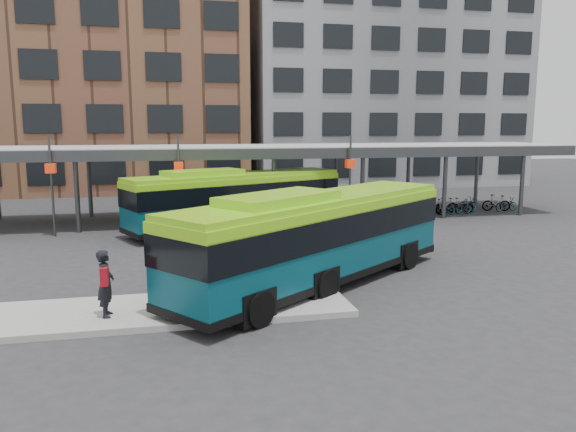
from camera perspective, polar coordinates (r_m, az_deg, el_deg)
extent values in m
plane|color=#28282B|center=(19.94, -1.29, -6.32)|extent=(120.00, 120.00, 0.00)
cube|color=gray|center=(16.80, -18.18, -9.48)|extent=(14.00, 3.00, 0.18)
cube|color=#999B9E|center=(32.10, -5.85, 6.79)|extent=(40.00, 6.00, 0.35)
cube|color=#383A3D|center=(29.13, -5.15, 6.26)|extent=(40.00, 0.15, 0.55)
cylinder|color=#383A3D|center=(29.86, -20.64, 2.02)|extent=(0.24, 0.24, 3.80)
cylinder|color=#383A3D|center=(34.79, -19.50, 3.03)|extent=(0.24, 0.24, 3.80)
cylinder|color=#383A3D|center=(29.56, -11.00, 2.38)|extent=(0.24, 0.24, 3.80)
cylinder|color=#383A3D|center=(34.53, -11.23, 3.34)|extent=(0.24, 0.24, 3.80)
cylinder|color=#383A3D|center=(30.10, -1.44, 2.66)|extent=(0.24, 0.24, 3.80)
cylinder|color=#383A3D|center=(34.99, -3.01, 3.58)|extent=(0.24, 0.24, 3.80)
cylinder|color=#383A3D|center=(31.43, 7.55, 2.87)|extent=(0.24, 0.24, 3.80)
cylinder|color=#383A3D|center=(36.15, 4.85, 3.74)|extent=(0.24, 0.24, 3.80)
cylinder|color=#383A3D|center=(33.47, 15.64, 2.99)|extent=(0.24, 0.24, 3.80)
cylinder|color=#383A3D|center=(37.93, 12.10, 3.83)|extent=(0.24, 0.24, 3.80)
cylinder|color=#383A3D|center=(36.09, 22.68, 3.05)|extent=(0.24, 0.24, 3.80)
cylinder|color=#383A3D|center=(40.26, 18.60, 3.85)|extent=(0.24, 0.24, 3.80)
cylinder|color=#383A3D|center=(29.19, -22.86, 2.72)|extent=(0.12, 0.12, 4.80)
cube|color=red|center=(29.11, -22.97, 4.48)|extent=(0.45, 0.45, 0.45)
cylinder|color=#383A3D|center=(28.71, -10.99, 3.18)|extent=(0.12, 0.12, 4.80)
cube|color=red|center=(28.63, -11.05, 4.97)|extent=(0.45, 0.45, 0.45)
cylinder|color=#383A3D|center=(30.30, 6.31, 3.61)|extent=(0.12, 0.12, 4.80)
cube|color=red|center=(30.23, 6.34, 5.30)|extent=(0.45, 0.45, 0.45)
cube|color=brown|center=(51.55, -20.10, 15.00)|extent=(26.00, 14.00, 22.00)
cube|color=slate|center=(54.73, 8.97, 14.01)|extent=(24.00, 14.00, 20.00)
cube|color=#063F4C|center=(18.71, 3.12, -2.37)|extent=(11.00, 9.15, 2.48)
cube|color=black|center=(18.61, 3.13, -0.88)|extent=(11.08, 9.23, 0.94)
cube|color=#7CC914|center=(18.48, 3.15, 1.70)|extent=(10.94, 9.07, 0.20)
cube|color=#7CC914|center=(16.94, -0.92, 1.70)|extent=(4.24, 3.82, 0.35)
cube|color=black|center=(18.96, 3.09, -5.69)|extent=(11.09, 9.23, 0.24)
cylinder|color=black|center=(21.57, 12.12, -3.97)|extent=(0.97, 0.84, 0.99)
cylinder|color=black|center=(22.78, 6.76, -3.12)|extent=(0.97, 0.84, 0.99)
cylinder|color=black|center=(17.34, 3.87, -7.04)|extent=(0.97, 0.84, 0.99)
cylinder|color=black|center=(18.83, -2.07, -5.70)|extent=(0.97, 0.84, 0.99)
cylinder|color=black|center=(15.16, -2.96, -9.44)|extent=(0.97, 0.84, 0.99)
cylinder|color=black|center=(16.84, -9.00, -7.62)|extent=(0.97, 0.84, 0.99)
cube|color=#063F4C|center=(28.87, -5.20, 1.60)|extent=(11.47, 6.73, 2.39)
cube|color=black|center=(28.81, -5.22, 2.54)|extent=(11.54, 6.80, 0.91)
cube|color=#7CC914|center=(28.73, -5.24, 4.15)|extent=(11.43, 6.64, 0.19)
cube|color=#7CC914|center=(27.79, -8.65, 4.31)|extent=(4.19, 3.09, 0.33)
cube|color=black|center=(29.03, -5.17, -0.51)|extent=(11.54, 6.81, 0.23)
cylinder|color=black|center=(30.20, 2.21, -0.04)|extent=(0.99, 0.64, 0.96)
cylinder|color=black|center=(32.05, -0.35, 0.50)|extent=(0.99, 0.64, 0.96)
cylinder|color=black|center=(27.47, -5.99, -1.02)|extent=(0.99, 0.64, 0.96)
cylinder|color=black|center=(29.48, -8.24, -0.36)|extent=(0.99, 0.64, 0.96)
cylinder|color=black|center=(26.19, -11.43, -1.66)|extent=(0.99, 0.64, 0.96)
cylinder|color=black|center=(28.30, -13.39, -0.92)|extent=(0.99, 0.64, 0.96)
imported|color=black|center=(16.09, -18.02, -6.52)|extent=(0.47, 0.69, 1.85)
cube|color=maroon|center=(15.85, -18.15, -5.83)|extent=(0.21, 0.35, 0.49)
imported|color=slate|center=(34.47, 13.13, 0.78)|extent=(1.69, 0.97, 0.84)
imported|color=slate|center=(34.66, 14.48, 0.93)|extent=(1.78, 0.89, 1.03)
imported|color=slate|center=(35.19, 14.82, 0.88)|extent=(1.59, 0.56, 0.83)
imported|color=slate|center=(35.61, 15.73, 1.05)|extent=(1.67, 0.70, 0.97)
imported|color=slate|center=(35.48, 16.99, 0.88)|extent=(1.69, 0.70, 0.87)
imported|color=slate|center=(35.93, 17.12, 1.03)|extent=(1.63, 0.88, 0.94)
imported|color=slate|center=(36.13, 17.61, 1.07)|extent=(1.95, 1.18, 0.97)
imported|color=slate|center=(37.47, 20.40, 1.26)|extent=(1.80, 0.92, 1.04)
imported|color=slate|center=(37.72, 21.27, 1.13)|extent=(1.73, 0.88, 0.87)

